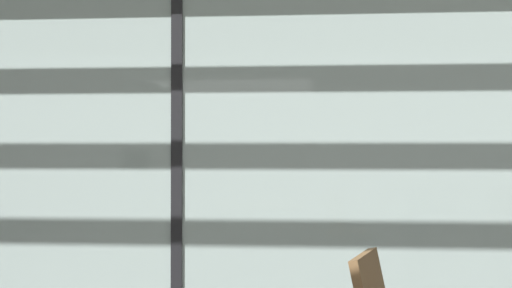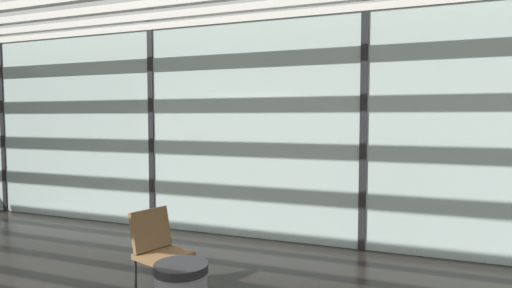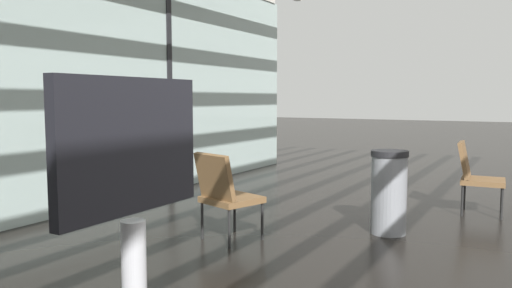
# 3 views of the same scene
# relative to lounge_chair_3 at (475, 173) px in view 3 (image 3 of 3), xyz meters

# --- Properties ---
(window_mullion_2) EXTENTS (0.10, 0.12, 3.33)m
(window_mullion_2) POSITION_rel_lounge_chair_3_xyz_m (-0.60, 4.24, 1.17)
(window_mullion_2) COLOR black
(window_mullion_2) RESTS_ON ground
(lounge_chair_3) EXTENTS (0.51, 0.56, 0.87)m
(lounge_chair_3) POSITION_rel_lounge_chair_3_xyz_m (0.00, 0.00, 0.00)
(lounge_chair_3) COLOR brown
(lounge_chair_3) RESTS_ON ground
(lounge_chair_5) EXTENTS (0.64, 0.62, 0.87)m
(lounge_chair_5) POSITION_rel_lounge_chair_3_xyz_m (-2.47, 1.97, 0.00)
(lounge_chair_5) COLOR brown
(lounge_chair_5) RESTS_ON ground
(trash_bin) EXTENTS (0.38, 0.38, 0.86)m
(trash_bin) POSITION_rel_lounge_chair_3_xyz_m (-1.40, 0.67, -0.06)
(trash_bin) COLOR slate
(trash_bin) RESTS_ON ground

